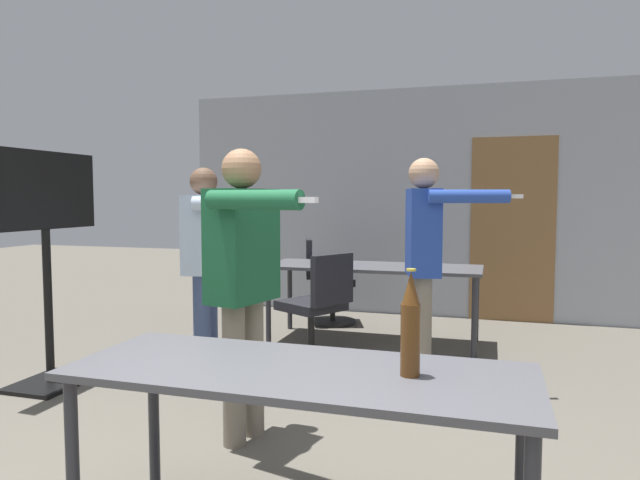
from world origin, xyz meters
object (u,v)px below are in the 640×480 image
Objects in this scene: person_right_polo at (245,266)px; office_chair_far_left at (317,310)px; tv_screen at (46,242)px; beer_bottle at (410,326)px; person_near_casual at (206,250)px; office_chair_far_right at (326,284)px; person_far_watching at (425,247)px.

office_chair_far_left is (-0.09, 1.67, -0.57)m from person_right_polo.
tv_screen reaches higher than beer_bottle.
tv_screen is at bearing -65.12° from person_near_casual.
office_chair_far_right is 2.39× the size of beer_bottle.
tv_screen is 1.03× the size of person_far_watching.
person_right_polo reaches higher than beer_bottle.
person_near_casual is (-1.70, -0.17, -0.05)m from person_far_watching.
tv_screen is 3.13m from beer_bottle.
office_chair_far_left is (1.69, 1.21, -0.63)m from tv_screen.
person_far_watching is 4.28× the size of beer_bottle.
beer_bottle is (0.20, -2.20, -0.09)m from person_far_watching.
person_far_watching reaches higher than office_chair_far_left.
office_chair_far_left is (-0.94, 0.35, -0.59)m from person_far_watching.
beer_bottle reaches higher than office_chair_far_left.
person_right_polo is at bearing -47.37° from person_far_watching.
office_chair_far_right is at bearing 155.12° from person_near_casual.
person_near_casual reaches higher than office_chair_far_right.
person_right_polo is at bearing -104.48° from tv_screen.
tv_screen is at bearing -91.03° from person_right_polo.
office_chair_far_right is at bearing -27.83° from tv_screen.
person_far_watching reaches higher than person_right_polo.
person_right_polo is (1.78, -0.46, -0.06)m from tv_screen.
office_chair_far_left is at bearing -125.12° from person_far_watching.
office_chair_far_right is at bearing -158.75° from person_right_polo.
person_right_polo reaches higher than person_near_casual.
tv_screen is 1.04× the size of person_right_polo.
beer_bottle is at bearing 31.28° from person_near_casual.
office_chair_far_left is 0.98× the size of office_chair_far_right.
person_near_casual is 4.15× the size of beer_bottle.
office_chair_far_right is (0.44, 1.89, -0.53)m from person_near_casual.
person_far_watching is 1.03× the size of person_near_casual.
tv_screen is at bearing 154.68° from beer_bottle.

